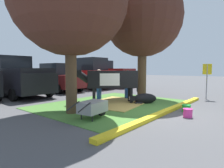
{
  "coord_description": "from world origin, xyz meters",
  "views": [
    {
      "loc": [
        -6.36,
        -3.25,
        1.61
      ],
      "look_at": [
        0.51,
        2.44,
        0.9
      ],
      "focal_mm": 30.01,
      "sensor_mm": 36.0,
      "label": 1
    }
  ],
  "objects_px": {
    "wheelbarrow": "(93,107)",
    "sedan_blue": "(58,78)",
    "suv_dark_grey": "(87,73)",
    "shade_tree_right": "(143,18)",
    "cow_holstein": "(110,79)",
    "bucket_green": "(186,108)",
    "pickup_truck_black": "(17,77)",
    "parking_sign": "(207,74)",
    "pickup_truck_maroon": "(106,74)",
    "calf_lying": "(144,99)",
    "bucket_pink": "(188,113)",
    "person_visitor_near": "(127,83)",
    "person_handler": "(99,83)"
  },
  "relations": [
    {
      "from": "wheelbarrow",
      "to": "suv_dark_grey",
      "type": "height_order",
      "value": "suv_dark_grey"
    },
    {
      "from": "person_handler",
      "to": "person_visitor_near",
      "type": "height_order",
      "value": "person_handler"
    },
    {
      "from": "cow_holstein",
      "to": "pickup_truck_black",
      "type": "xyz_separation_m",
      "value": [
        -1.67,
        5.88,
        -0.01
      ]
    },
    {
      "from": "person_visitor_near",
      "to": "pickup_truck_black",
      "type": "relative_size",
      "value": 0.29
    },
    {
      "from": "parking_sign",
      "to": "wheelbarrow",
      "type": "bearing_deg",
      "value": 164.74
    },
    {
      "from": "pickup_truck_black",
      "to": "pickup_truck_maroon",
      "type": "distance_m",
      "value": 8.17
    },
    {
      "from": "bucket_pink",
      "to": "pickup_truck_maroon",
      "type": "bearing_deg",
      "value": 54.6
    },
    {
      "from": "sedan_blue",
      "to": "pickup_truck_maroon",
      "type": "xyz_separation_m",
      "value": [
        5.22,
        -0.18,
        0.13
      ]
    },
    {
      "from": "pickup_truck_black",
      "to": "person_handler",
      "type": "bearing_deg",
      "value": -64.21
    },
    {
      "from": "parking_sign",
      "to": "pickup_truck_maroon",
      "type": "xyz_separation_m",
      "value": [
        2.3,
        9.14,
        -0.22
      ]
    },
    {
      "from": "shade_tree_right",
      "to": "parking_sign",
      "type": "bearing_deg",
      "value": -53.36
    },
    {
      "from": "cow_holstein",
      "to": "parking_sign",
      "type": "bearing_deg",
      "value": -37.41
    },
    {
      "from": "bucket_green",
      "to": "pickup_truck_black",
      "type": "height_order",
      "value": "pickup_truck_black"
    },
    {
      "from": "parking_sign",
      "to": "sedan_blue",
      "type": "distance_m",
      "value": 9.78
    },
    {
      "from": "cow_holstein",
      "to": "bucket_green",
      "type": "relative_size",
      "value": 7.44
    },
    {
      "from": "calf_lying",
      "to": "parking_sign",
      "type": "relative_size",
      "value": 0.62
    },
    {
      "from": "bucket_pink",
      "to": "suv_dark_grey",
      "type": "height_order",
      "value": "suv_dark_grey"
    },
    {
      "from": "shade_tree_right",
      "to": "person_visitor_near",
      "type": "height_order",
      "value": "shade_tree_right"
    },
    {
      "from": "bucket_green",
      "to": "pickup_truck_black",
      "type": "relative_size",
      "value": 0.06
    },
    {
      "from": "pickup_truck_black",
      "to": "sedan_blue",
      "type": "bearing_deg",
      "value": 4.33
    },
    {
      "from": "shade_tree_right",
      "to": "wheelbarrow",
      "type": "distance_m",
      "value": 6.16
    },
    {
      "from": "calf_lying",
      "to": "person_handler",
      "type": "relative_size",
      "value": 0.73
    },
    {
      "from": "cow_holstein",
      "to": "suv_dark_grey",
      "type": "xyz_separation_m",
      "value": [
        4.09,
        5.94,
        0.14
      ]
    },
    {
      "from": "calf_lying",
      "to": "bucket_green",
      "type": "height_order",
      "value": "calf_lying"
    },
    {
      "from": "sedan_blue",
      "to": "suv_dark_grey",
      "type": "relative_size",
      "value": 0.96
    },
    {
      "from": "suv_dark_grey",
      "to": "cow_holstein",
      "type": "bearing_deg",
      "value": -124.55
    },
    {
      "from": "suv_dark_grey",
      "to": "bucket_pink",
      "type": "bearing_deg",
      "value": -114.66
    },
    {
      "from": "person_handler",
      "to": "pickup_truck_black",
      "type": "distance_m",
      "value": 5.14
    },
    {
      "from": "bucket_pink",
      "to": "wheelbarrow",
      "type": "bearing_deg",
      "value": 133.15
    },
    {
      "from": "person_visitor_near",
      "to": "suv_dark_grey",
      "type": "height_order",
      "value": "suv_dark_grey"
    },
    {
      "from": "bucket_green",
      "to": "person_handler",
      "type": "bearing_deg",
      "value": 88.91
    },
    {
      "from": "shade_tree_right",
      "to": "calf_lying",
      "type": "distance_m",
      "value": 4.34
    },
    {
      "from": "wheelbarrow",
      "to": "sedan_blue",
      "type": "distance_m",
      "value": 8.41
    },
    {
      "from": "calf_lying",
      "to": "pickup_truck_black",
      "type": "relative_size",
      "value": 0.22
    },
    {
      "from": "person_handler",
      "to": "suv_dark_grey",
      "type": "distance_m",
      "value": 5.87
    },
    {
      "from": "wheelbarrow",
      "to": "sedan_blue",
      "type": "relative_size",
      "value": 0.36
    },
    {
      "from": "cow_holstein",
      "to": "person_handler",
      "type": "distance_m",
      "value": 1.41
    },
    {
      "from": "person_visitor_near",
      "to": "pickup_truck_maroon",
      "type": "bearing_deg",
      "value": 49.77
    },
    {
      "from": "calf_lying",
      "to": "bucket_pink",
      "type": "relative_size",
      "value": 3.66
    },
    {
      "from": "parking_sign",
      "to": "cow_holstein",
      "type": "bearing_deg",
      "value": 142.59
    },
    {
      "from": "shade_tree_right",
      "to": "calf_lying",
      "type": "height_order",
      "value": "shade_tree_right"
    },
    {
      "from": "person_handler",
      "to": "pickup_truck_maroon",
      "type": "bearing_deg",
      "value": 38.16
    },
    {
      "from": "person_handler",
      "to": "pickup_truck_black",
      "type": "xyz_separation_m",
      "value": [
        -2.23,
        4.62,
        0.25
      ]
    },
    {
      "from": "pickup_truck_maroon",
      "to": "sedan_blue",
      "type": "bearing_deg",
      "value": 178.02
    },
    {
      "from": "pickup_truck_maroon",
      "to": "person_visitor_near",
      "type": "bearing_deg",
      "value": -130.23
    },
    {
      "from": "parking_sign",
      "to": "bucket_green",
      "type": "distance_m",
      "value": 3.92
    },
    {
      "from": "parking_sign",
      "to": "person_handler",
      "type": "bearing_deg",
      "value": 129.1
    },
    {
      "from": "suv_dark_grey",
      "to": "shade_tree_right",
      "type": "bearing_deg",
      "value": -106.92
    },
    {
      "from": "person_handler",
      "to": "parking_sign",
      "type": "xyz_separation_m",
      "value": [
        3.64,
        -4.48,
        0.47
      ]
    },
    {
      "from": "bucket_pink",
      "to": "suv_dark_grey",
      "type": "relative_size",
      "value": 0.07
    }
  ]
}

